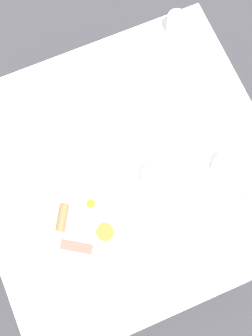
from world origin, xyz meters
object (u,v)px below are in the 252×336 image
teacup_with_saucer_right (111,129)px  fork_by_plate (152,68)px  teacup_with_saucer_left (225,167)px  breakfast_plate (83,225)px  teapot_near (50,101)px  water_glass_tall (152,178)px  water_glass_short (176,24)px  napkin_folded (179,235)px  knife_by_plate (14,192)px

teacup_with_saucer_right → fork_by_plate: 0.28m
teacup_with_saucer_right → teacup_with_saucer_left: bearing=137.7°
teacup_with_saucer_left → fork_by_plate: 0.44m
breakfast_plate → teacup_with_saucer_right: size_ratio=2.02×
teapot_near → fork_by_plate: 0.38m
teapot_near → water_glass_tall: 0.43m
water_glass_tall → water_glass_short: 0.57m
teacup_with_saucer_right → napkin_folded: 0.41m
napkin_folded → fork_by_plate: napkin_folded is taller
teapot_near → water_glass_short: bearing=-80.2°
napkin_folded → teacup_with_saucer_right: bearing=-80.9°
breakfast_plate → teacup_with_saucer_left: 0.50m
teapot_near → knife_by_plate: size_ratio=1.04×
teacup_with_saucer_left → teapot_near: bearing=-44.2°
teacup_with_saucer_left → napkin_folded: size_ratio=0.84×
teacup_with_saucer_right → breakfast_plate: bearing=51.5°
napkin_folded → knife_by_plate: bearing=-37.5°
breakfast_plate → napkin_folded: 0.31m
napkin_folded → knife_by_plate: napkin_folded is taller
water_glass_short → napkin_folded: (0.29, 0.67, -0.04)m
teacup_with_saucer_right → water_glass_short: bearing=-143.1°
water_glass_tall → water_glass_short: bearing=-122.4°
teapot_near → water_glass_tall: teapot_near is taller
teacup_with_saucer_right → water_glass_tall: water_glass_tall is taller
knife_by_plate → water_glass_tall: bearing=161.7°
knife_by_plate → fork_by_plate: bearing=-158.7°
breakfast_plate → fork_by_plate: size_ratio=1.85×
teapot_near → knife_by_plate: teapot_near is taller
napkin_folded → fork_by_plate: bearing=-105.6°
fork_by_plate → teapot_near: bearing=-0.5°
breakfast_plate → teapot_near: bearing=-97.2°
teacup_with_saucer_left → water_glass_short: 0.54m
teacup_with_saucer_left → teacup_with_saucer_right: (0.29, -0.27, -0.00)m
napkin_folded → fork_by_plate: size_ratio=1.09×
breakfast_plate → water_glass_short: water_glass_short is taller
teapot_near → water_glass_short: teapot_near is taller
teacup_with_saucer_left → knife_by_plate: bearing=-16.4°
teacup_with_saucer_right → napkin_folded: size_ratio=0.84×
water_glass_short → knife_by_plate: (0.73, 0.34, -0.04)m
napkin_folded → water_glass_short: bearing=-113.4°
teacup_with_saucer_right → fork_by_plate: teacup_with_saucer_right is taller
teapot_near → fork_by_plate: (-0.38, 0.00, -0.04)m
water_glass_tall → napkin_folded: (-0.01, 0.20, -0.04)m
napkin_folded → fork_by_plate: (-0.16, -0.57, -0.00)m
teapot_near → napkin_folded: (-0.22, 0.57, -0.04)m
breakfast_plate → water_glass_tall: 0.27m
water_glass_tall → knife_by_plate: (0.43, -0.14, -0.04)m
water_glass_short → fork_by_plate: water_glass_short is taller
water_glass_short → napkin_folded: size_ratio=0.58×
napkin_folded → breakfast_plate: bearing=-28.7°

